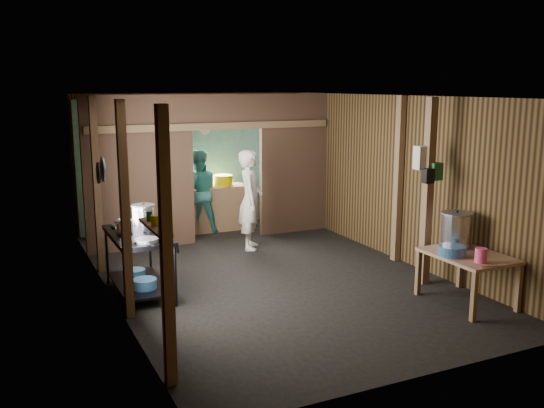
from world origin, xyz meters
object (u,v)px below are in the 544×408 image
pink_bucket (481,255)px  cook (250,200)px  yellow_tub (223,180)px  gas_range (139,264)px  stove_pot_large (144,216)px  stock_pot (456,230)px  prep_table (467,279)px

pink_bucket → cook: 4.15m
pink_bucket → yellow_tub: size_ratio=0.47×
gas_range → stove_pot_large: bearing=66.0°
gas_range → pink_bucket: 4.35m
stove_pot_large → cook: 2.35m
gas_range → stove_pot_large: stove_pot_large is taller
pink_bucket → stock_pot: bearing=72.2°
pink_bucket → yellow_tub: bearing=103.1°
gas_range → yellow_tub: 3.83m
prep_table → cook: 3.91m
gas_range → yellow_tub: yellow_tub is taller
gas_range → cook: bearing=33.4°
prep_table → yellow_tub: size_ratio=2.95×
stock_pot → pink_bucket: 0.73m
gas_range → prep_table: 4.27m
stock_pot → cook: size_ratio=0.29×
stove_pot_large → stock_pot: 4.22m
stock_pot → pink_bucket: stock_pot is taller
yellow_tub → prep_table: bearing=-74.8°
stock_pot → pink_bucket: size_ratio=2.74×
stove_pot_large → stock_pot: bearing=-30.5°
stock_pot → pink_bucket: bearing=-107.8°
stock_pot → yellow_tub: (-1.49, 4.76, 0.08)m
prep_table → pink_bucket: pink_bucket is taller
gas_range → cook: 2.72m
yellow_tub → stove_pot_large: bearing=-129.4°
stove_pot_large → yellow_tub: size_ratio=0.86×
pink_bucket → prep_table: bearing=70.0°
prep_table → cook: (-1.47, 3.59, 0.52)m
gas_range → pink_bucket: (3.59, -2.45, 0.32)m
stock_pot → cook: (-1.56, 3.24, -0.03)m
stock_pot → yellow_tub: bearing=107.4°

